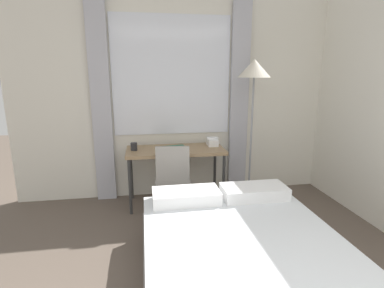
{
  "coord_description": "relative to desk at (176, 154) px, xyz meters",
  "views": [
    {
      "loc": [
        -0.65,
        -0.58,
        1.65
      ],
      "look_at": [
        -0.13,
        2.61,
        0.87
      ],
      "focal_mm": 28.0,
      "sensor_mm": 36.0,
      "label": 1
    }
  ],
  "objects": [
    {
      "name": "book",
      "position": [
        -0.02,
        0.01,
        0.08
      ],
      "size": [
        0.32,
        0.23,
        0.02
      ],
      "rotation": [
        0.0,
        0.0,
        0.22
      ],
      "color": "#33664C",
      "rests_on": "desk"
    },
    {
      "name": "telephone",
      "position": [
        0.49,
        0.09,
        0.11
      ],
      "size": [
        0.14,
        0.19,
        0.11
      ],
      "color": "white",
      "rests_on": "desk"
    },
    {
      "name": "standing_lamp",
      "position": [
        0.94,
        -0.11,
        0.92
      ],
      "size": [
        0.39,
        0.39,
        1.8
      ],
      "color": "#4C4C51",
      "rests_on": "ground_plane"
    },
    {
      "name": "bed",
      "position": [
        0.34,
        -1.75,
        -0.44
      ],
      "size": [
        1.52,
        2.08,
        0.55
      ],
      "color": "slate",
      "rests_on": "ground_plane"
    },
    {
      "name": "wall_back_with_window",
      "position": [
        0.24,
        0.35,
        0.7
      ],
      "size": [
        4.62,
        0.13,
        2.7
      ],
      "color": "silver",
      "rests_on": "ground_plane"
    },
    {
      "name": "desk_chair",
      "position": [
        -0.06,
        -0.26,
        -0.17
      ],
      "size": [
        0.44,
        0.44,
        0.85
      ],
      "rotation": [
        0.0,
        0.0,
        -0.1
      ],
      "color": "gray",
      "rests_on": "ground_plane"
    },
    {
      "name": "mug",
      "position": [
        -0.51,
        0.0,
        0.11
      ],
      "size": [
        0.08,
        0.08,
        0.09
      ],
      "color": "#262628",
      "rests_on": "desk"
    },
    {
      "name": "desk",
      "position": [
        0.0,
        0.0,
        0.0
      ],
      "size": [
        1.21,
        0.55,
        0.72
      ],
      "color": "#937551",
      "rests_on": "ground_plane"
    }
  ]
}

